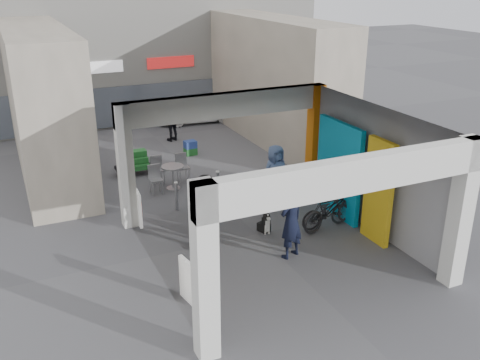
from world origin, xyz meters
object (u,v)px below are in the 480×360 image
produce_stand (133,166)px  bicycle_rear (326,212)px  border_collie (265,224)px  bicycle_front (330,210)px  man_elderly (275,174)px  man_with_dog (291,221)px  cafe_set (167,176)px  white_van (195,109)px  man_back_turned (208,212)px  man_crates (172,121)px

produce_stand → bicycle_rear: 7.41m
border_collie → bicycle_front: size_ratio=0.33×
border_collie → man_elderly: size_ratio=0.35×
man_with_dog → man_elderly: 3.40m
cafe_set → bicycle_rear: size_ratio=0.99×
bicycle_front → white_van: (0.39, 11.94, 0.10)m
cafe_set → border_collie: 4.62m
cafe_set → man_elderly: (2.66, -2.64, 0.59)m
man_back_turned → man_with_dog: bearing=-35.9°
cafe_set → produce_stand: (-0.74, 1.53, -0.01)m
produce_stand → man_with_dog: man_with_dog is taller
cafe_set → bicycle_front: (3.22, -4.83, 0.19)m
produce_stand → bicycle_front: bicycle_front is taller
produce_stand → bicycle_front: size_ratio=0.61×
produce_stand → man_back_turned: man_back_turned is taller
border_collie → man_with_dog: size_ratio=0.33×
produce_stand → man_with_dog: bearing=-64.5°
man_elderly → bicycle_front: man_elderly is taller
produce_stand → man_crates: man_crates is taller
cafe_set → man_back_turned: (-0.27, -4.50, 0.66)m
man_with_dog → white_van: 13.11m
man_elderly → man_back_turned: bearing=-152.1°
man_with_dog → man_elderly: (1.24, 3.17, -0.06)m
cafe_set → bicycle_rear: bearing=-56.9°
cafe_set → man_crates: (1.74, 4.75, 0.53)m
bicycle_front → man_elderly: bearing=1.2°
border_collie → bicycle_rear: bicycle_rear is taller
bicycle_rear → white_van: size_ratio=0.43×
man_elderly → man_crates: man_elderly is taller
cafe_set → border_collie: size_ratio=2.40×
man_crates → white_van: man_crates is taller
border_collie → bicycle_rear: size_ratio=0.41×
border_collie → man_elderly: (1.22, 1.74, 0.66)m
produce_stand → man_elderly: (3.40, -4.17, 0.60)m
bicycle_rear → man_crates: bearing=6.9°
man_with_dog → man_back_turned: man_back_turned is taller
produce_stand → man_elderly: man_elderly is taller
cafe_set → bicycle_rear: bicycle_rear is taller
bicycle_front → bicycle_rear: bearing=56.5°
man_back_turned → man_crates: 9.47m
border_collie → man_elderly: 2.23m
man_with_dog → bicycle_rear: man_with_dog is taller
man_crates → man_with_dog: bearing=67.7°
cafe_set → border_collie: (1.43, -4.39, -0.07)m
bicycle_front → white_van: size_ratio=0.55×
cafe_set → border_collie: cafe_set is taller
man_back_turned → man_crates: man_back_turned is taller
border_collie → bicycle_rear: 1.75m
man_with_dog → cafe_set: bearing=-96.5°
bicycle_rear → man_elderly: bearing=10.9°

